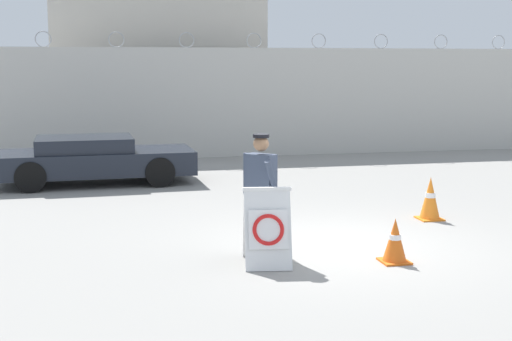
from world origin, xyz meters
TOP-DOWN VIEW (x-y plane):
  - ground_plane at (0.00, 0.00)m, footprint 90.00×90.00m
  - perimeter_wall at (-0.00, 11.15)m, footprint 36.00×0.30m
  - building_block at (-1.63, 15.89)m, footprint 7.02×5.92m
  - barricade_sign at (-1.37, -0.83)m, footprint 0.77×0.91m
  - security_guard at (-1.33, -0.22)m, footprint 0.50×0.67m
  - traffic_cone_near at (2.26, 1.44)m, footprint 0.44×0.44m
  - traffic_cone_mid at (0.47, -1.11)m, footprint 0.41×0.41m
  - parked_car_front_coupe at (-3.85, 6.84)m, footprint 4.72×2.12m

SIDE VIEW (x-z plane):
  - ground_plane at x=0.00m, z-range 0.00..0.00m
  - traffic_cone_mid at x=0.47m, z-range 0.00..0.65m
  - traffic_cone_near at x=2.26m, z-range 0.00..0.79m
  - barricade_sign at x=-1.37m, z-range 0.00..1.12m
  - parked_car_front_coupe at x=-3.85m, z-range 0.03..1.16m
  - security_guard at x=-1.33m, z-range 0.12..1.94m
  - perimeter_wall at x=0.00m, z-range -0.22..3.56m
  - building_block at x=-1.63m, z-range 0.00..5.17m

